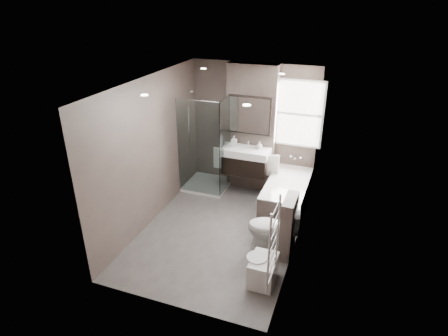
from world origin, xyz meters
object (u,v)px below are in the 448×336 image
at_px(bidet, 263,270).
at_px(toilet, 273,228).
at_px(bathtub, 287,194).
at_px(vanity, 246,160).

bearing_deg(bidet, toilet, 93.23).
distance_m(bathtub, toilet, 1.35).
distance_m(bathtub, bidet, 2.14).
bearing_deg(bathtub, bidet, -87.60).
distance_m(vanity, bidet, 2.71).
relative_size(vanity, bidet, 1.85).
distance_m(vanity, toilet, 1.96).
relative_size(bathtub, bidet, 3.11).
bearing_deg(vanity, toilet, -59.93).
bearing_deg(toilet, vanity, -158.53).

